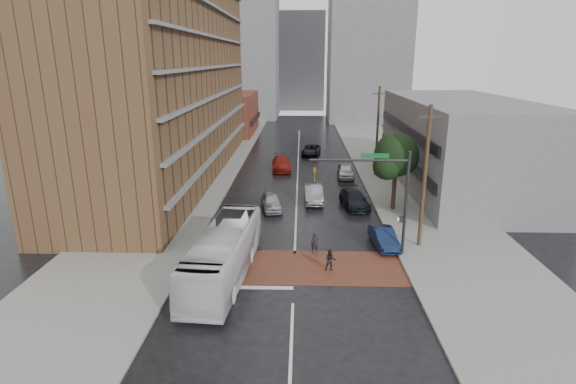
# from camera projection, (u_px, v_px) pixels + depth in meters

# --- Properties ---
(ground) EXTENTS (160.00, 160.00, 0.00)m
(ground) POSITION_uv_depth(u_px,v_px,m) (294.00, 270.00, 28.37)
(ground) COLOR black
(ground) RESTS_ON ground
(crosswalk) EXTENTS (14.00, 5.00, 0.02)m
(crosswalk) POSITION_uv_depth(u_px,v_px,m) (294.00, 267.00, 28.84)
(crosswalk) COLOR brown
(crosswalk) RESTS_ON ground
(sidewalk_west) EXTENTS (9.00, 90.00, 0.15)m
(sidewalk_west) POSITION_uv_depth(u_px,v_px,m) (200.00, 172.00, 52.62)
(sidewalk_west) COLOR gray
(sidewalk_west) RESTS_ON ground
(sidewalk_east) EXTENTS (9.00, 90.00, 0.15)m
(sidewalk_east) POSITION_uv_depth(u_px,v_px,m) (397.00, 173.00, 51.96)
(sidewalk_east) COLOR gray
(sidewalk_east) RESTS_ON ground
(apartment_block) EXTENTS (10.00, 44.00, 28.00)m
(apartment_block) POSITION_uv_depth(u_px,v_px,m) (167.00, 47.00, 47.75)
(apartment_block) COLOR brown
(apartment_block) RESTS_ON ground
(storefront_west) EXTENTS (8.00, 16.00, 7.00)m
(storefront_west) POSITION_uv_depth(u_px,v_px,m) (232.00, 113.00, 79.43)
(storefront_west) COLOR maroon
(storefront_west) RESTS_ON ground
(building_east) EXTENTS (11.00, 26.00, 9.00)m
(building_east) POSITION_uv_depth(u_px,v_px,m) (459.00, 144.00, 45.76)
(building_east) COLOR gray
(building_east) RESTS_ON ground
(distant_tower_west) EXTENTS (18.00, 16.00, 32.00)m
(distant_tower_west) POSITION_uv_depth(u_px,v_px,m) (237.00, 43.00, 98.90)
(distant_tower_west) COLOR gray
(distant_tower_west) RESTS_ON ground
(distant_tower_east) EXTENTS (16.00, 14.00, 36.00)m
(distant_tower_east) POSITION_uv_depth(u_px,v_px,m) (369.00, 32.00, 91.78)
(distant_tower_east) COLOR gray
(distant_tower_east) RESTS_ON ground
(distant_tower_center) EXTENTS (12.00, 10.00, 24.00)m
(distant_tower_center) POSITION_uv_depth(u_px,v_px,m) (301.00, 62.00, 115.92)
(distant_tower_center) COLOR gray
(distant_tower_center) RESTS_ON ground
(street_tree) EXTENTS (4.20, 4.10, 6.90)m
(street_tree) POSITION_uv_depth(u_px,v_px,m) (396.00, 158.00, 38.29)
(street_tree) COLOR #332319
(street_tree) RESTS_ON ground
(signal_mast) EXTENTS (6.50, 0.30, 7.20)m
(signal_mast) POSITION_uv_depth(u_px,v_px,m) (385.00, 188.00, 29.24)
(signal_mast) COLOR #2D2D33
(signal_mast) RESTS_ON ground
(utility_pole_near) EXTENTS (1.60, 0.26, 10.00)m
(utility_pole_near) POSITION_uv_depth(u_px,v_px,m) (425.00, 177.00, 30.48)
(utility_pole_near) COLOR #473321
(utility_pole_near) RESTS_ON ground
(utility_pole_far) EXTENTS (1.60, 0.26, 10.00)m
(utility_pole_far) POSITION_uv_depth(u_px,v_px,m) (377.00, 131.00, 49.63)
(utility_pole_far) COLOR #473321
(utility_pole_far) RESTS_ON ground
(transit_bus) EXTENTS (3.54, 11.47, 3.15)m
(transit_bus) POSITION_uv_depth(u_px,v_px,m) (224.00, 253.00, 27.08)
(transit_bus) COLOR silver
(transit_bus) RESTS_ON ground
(pedestrian_a) EXTENTS (0.55, 0.37, 1.51)m
(pedestrian_a) POSITION_uv_depth(u_px,v_px,m) (315.00, 243.00, 30.68)
(pedestrian_a) COLOR black
(pedestrian_a) RESTS_ON ground
(pedestrian_b) EXTENTS (0.72, 0.57, 1.44)m
(pedestrian_b) POSITION_uv_depth(u_px,v_px,m) (330.00, 260.00, 28.11)
(pedestrian_b) COLOR black
(pedestrian_b) RESTS_ON ground
(car_travel_a) EXTENTS (2.33, 4.33, 1.40)m
(car_travel_a) POSITION_uv_depth(u_px,v_px,m) (271.00, 202.00, 39.58)
(car_travel_a) COLOR #A7AAAF
(car_travel_a) RESTS_ON ground
(car_travel_b) EXTENTS (1.77, 4.74, 1.55)m
(car_travel_b) POSITION_uv_depth(u_px,v_px,m) (314.00, 194.00, 41.71)
(car_travel_b) COLOR #95999C
(car_travel_b) RESTS_ON ground
(car_travel_c) EXTENTS (2.56, 5.58, 1.58)m
(car_travel_c) POSITION_uv_depth(u_px,v_px,m) (281.00, 163.00, 53.68)
(car_travel_c) COLOR maroon
(car_travel_c) RESTS_ON ground
(suv_travel) EXTENTS (2.98, 5.31, 1.40)m
(suv_travel) POSITION_uv_depth(u_px,v_px,m) (311.00, 150.00, 62.06)
(suv_travel) COLOR black
(suv_travel) RESTS_ON ground
(car_parked_near) EXTENTS (1.81, 4.12, 1.32)m
(car_parked_near) POSITION_uv_depth(u_px,v_px,m) (384.00, 238.00, 31.83)
(car_parked_near) COLOR #121F3F
(car_parked_near) RESTS_ON ground
(car_parked_mid) EXTENTS (2.74, 5.22, 1.44)m
(car_parked_mid) POSITION_uv_depth(u_px,v_px,m) (354.00, 199.00, 40.29)
(car_parked_mid) COLOR black
(car_parked_mid) RESTS_ON ground
(car_parked_far) EXTENTS (2.01, 4.57, 1.53)m
(car_parked_far) POSITION_uv_depth(u_px,v_px,m) (346.00, 171.00, 50.38)
(car_parked_far) COLOR #B7B9C0
(car_parked_far) RESTS_ON ground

